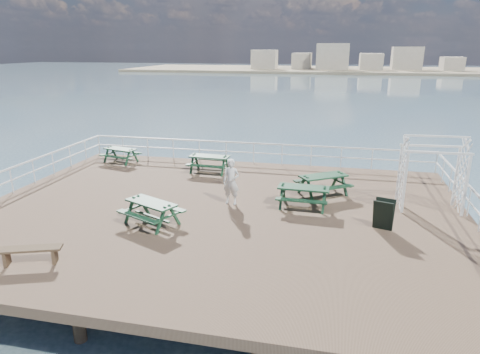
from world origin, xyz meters
name	(u,v)px	position (x,y,z in m)	size (l,w,h in m)	color
ground	(219,214)	(0.00, 0.00, -0.15)	(18.00, 14.00, 0.30)	brown
sea_backdrop	(365,67)	(12.54, 134.07, -0.51)	(300.00, 300.00, 9.20)	#3D5967
railing	(233,169)	(-0.07, 2.57, 0.87)	(17.77, 13.76, 1.10)	silver
picnic_table_a	(120,152)	(-6.84, 5.52, 0.53)	(2.00, 1.76, 0.83)	#12331A
picnic_table_b	(209,160)	(-1.76, 4.75, 0.59)	(1.97, 1.62, 0.92)	#12331A
picnic_table_c	(323,180)	(3.70, 2.60, 0.60)	(2.48, 2.38, 0.94)	#12331A
picnic_table_d	(151,208)	(-1.89, -1.75, 0.58)	(2.32, 2.15, 0.91)	#12331A
picnic_table_e	(303,192)	(3.02, 0.99, 0.58)	(1.93, 1.58, 0.91)	#12331A
flat_bench_near	(30,252)	(-4.03, -5.12, 0.37)	(1.73, 0.96, 0.49)	brown
trellis_arbor	(431,177)	(7.60, 1.84, 1.24)	(2.30, 1.32, 2.79)	silver
sandwich_board	(383,215)	(5.77, -0.50, 0.51)	(0.75, 0.64, 1.05)	black
person	(231,182)	(0.29, 0.76, 0.88)	(0.64, 0.42, 1.77)	silver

